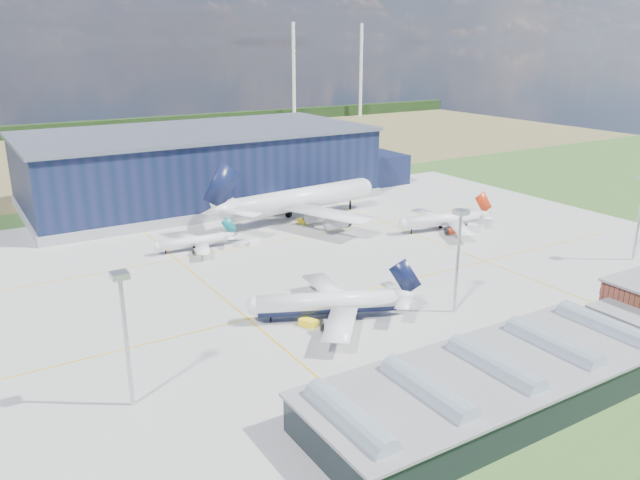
# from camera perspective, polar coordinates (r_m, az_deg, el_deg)

# --- Properties ---
(ground) EXTENTS (600.00, 600.00, 0.00)m
(ground) POSITION_cam_1_polar(r_m,az_deg,el_deg) (155.70, 1.86, -3.50)
(ground) COLOR #2B551F
(ground) RESTS_ON ground
(apron) EXTENTS (220.00, 160.00, 0.08)m
(apron) POSITION_cam_1_polar(r_m,az_deg,el_deg) (163.58, -0.07, -2.42)
(apron) COLOR gray
(apron) RESTS_ON ground
(farmland) EXTENTS (600.00, 220.00, 0.01)m
(farmland) POSITION_cam_1_polar(r_m,az_deg,el_deg) (354.79, -18.27, 7.65)
(farmland) COLOR olive
(farmland) RESTS_ON ground
(treeline) EXTENTS (600.00, 8.00, 8.00)m
(treeline) POSITION_cam_1_polar(r_m,az_deg,el_deg) (431.74, -20.94, 9.56)
(treeline) COLOR black
(treeline) RESTS_ON ground
(hangar) EXTENTS (145.00, 62.00, 26.10)m
(hangar) POSITION_cam_1_polar(r_m,az_deg,el_deg) (235.50, -10.40, 6.45)
(hangar) COLOR #0F1933
(hangar) RESTS_ON ground
(glass_concourse) EXTENTS (78.00, 23.00, 8.60)m
(glass_concourse) POSITION_cam_1_polar(r_m,az_deg,el_deg) (109.22, 16.85, -11.89)
(glass_concourse) COLOR black
(glass_concourse) RESTS_ON ground
(light_mast_west) EXTENTS (2.60, 2.60, 23.00)m
(light_mast_west) POSITION_cam_1_polar(r_m,az_deg,el_deg) (101.72, -17.48, -6.81)
(light_mast_west) COLOR #B4B7BB
(light_mast_west) RESTS_ON ground
(light_mast_center) EXTENTS (2.60, 2.60, 23.00)m
(light_mast_center) POSITION_cam_1_polar(r_m,az_deg,el_deg) (134.52, 12.57, -0.41)
(light_mast_center) COLOR #B4B7BB
(light_mast_center) RESTS_ON ground
(airliner_navy) EXTENTS (50.04, 49.63, 12.43)m
(airliner_navy) POSITION_cam_1_polar(r_m,az_deg,el_deg) (130.84, 0.64, -4.79)
(airliner_navy) COLOR white
(airliner_navy) RESTS_ON ground
(airliner_red) EXTENTS (39.48, 38.91, 10.96)m
(airliner_red) POSITION_cam_1_polar(r_m,az_deg,el_deg) (196.66, 11.12, 2.38)
(airliner_red) COLOR white
(airliner_red) RESTS_ON ground
(airliner_widebody) EXTENTS (72.47, 71.17, 21.67)m
(airliner_widebody) POSITION_cam_1_polar(r_m,az_deg,el_deg) (204.29, -1.69, 4.82)
(airliner_widebody) COLOR white
(airliner_widebody) RESTS_ON ground
(airliner_regional) EXTENTS (26.41, 25.90, 8.14)m
(airliner_regional) POSITION_cam_1_polar(r_m,az_deg,el_deg) (178.50, -11.60, 0.31)
(airliner_regional) COLOR white
(airliner_regional) RESTS_ON ground
(gse_tug_a) EXTENTS (3.42, 4.18, 1.51)m
(gse_tug_a) POSITION_cam_1_polar(r_m,az_deg,el_deg) (129.98, -1.08, -7.58)
(gse_tug_a) COLOR yellow
(gse_tug_a) RESTS_ON ground
(gse_tug_b) EXTENTS (3.38, 3.90, 1.42)m
(gse_tug_b) POSITION_cam_1_polar(r_m,az_deg,el_deg) (129.03, 15.67, -8.50)
(gse_tug_b) COLOR yellow
(gse_tug_b) RESTS_ON ground
(gse_van_a) EXTENTS (5.37, 4.08, 2.15)m
(gse_van_a) POSITION_cam_1_polar(r_m,az_deg,el_deg) (130.24, 17.31, -8.23)
(gse_van_a) COLOR white
(gse_van_a) RESTS_ON ground
(gse_cart_a) EXTENTS (2.56, 3.51, 1.41)m
(gse_cart_a) POSITION_cam_1_polar(r_m,az_deg,el_deg) (148.81, -0.02, -4.23)
(gse_cart_a) COLOR white
(gse_cart_a) RESTS_ON ground
(gse_van_b) EXTENTS (4.21, 5.06, 2.12)m
(gse_van_b) POSITION_cam_1_polar(r_m,az_deg,el_deg) (199.81, 14.02, 1.10)
(gse_van_b) COLOR white
(gse_van_b) RESTS_ON ground
(gse_tug_c) EXTENTS (2.78, 3.76, 1.49)m
(gse_tug_c) POSITION_cam_1_polar(r_m,az_deg,el_deg) (201.92, -1.58, 1.71)
(gse_tug_c) COLOR yellow
(gse_tug_c) RESTS_ON ground
(gse_cart_b) EXTENTS (3.40, 2.44, 1.39)m
(gse_cart_b) POSITION_cam_1_polar(r_m,az_deg,el_deg) (181.90, -6.07, -0.21)
(gse_cart_b) COLOR white
(gse_cart_b) RESTS_ON ground
(airstair) EXTENTS (2.14, 4.94, 3.12)m
(airstair) POSITION_cam_1_polar(r_m,az_deg,el_deg) (142.63, 7.57, -5.02)
(airstair) COLOR white
(airstair) RESTS_ON ground
(car_a) EXTENTS (3.29, 1.86, 1.05)m
(car_a) POSITION_cam_1_polar(r_m,az_deg,el_deg) (127.97, 17.37, -8.99)
(car_a) COLOR #99999E
(car_a) RESTS_ON ground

